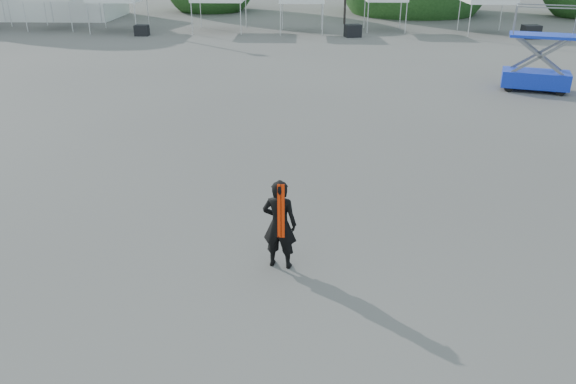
{
  "coord_description": "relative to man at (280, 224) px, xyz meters",
  "views": [
    {
      "loc": [
        0.47,
        -10.18,
        5.56
      ],
      "look_at": [
        0.12,
        -0.72,
        1.3
      ],
      "focal_mm": 35.0,
      "sensor_mm": 36.0,
      "label": 1
    }
  ],
  "objects": [
    {
      "name": "crate_mid",
      "position": [
        3.21,
        27.26,
        -0.49
      ],
      "size": [
        1.12,
        0.96,
        0.76
      ],
      "primitive_type": "cube",
      "rotation": [
        0.0,
        0.0,
        0.24
      ],
      "color": "black",
      "rests_on": "ground"
    },
    {
      "name": "scissor_lift",
      "position": [
        9.57,
        13.73,
        0.78
      ],
      "size": [
        2.8,
        1.96,
        3.28
      ],
      "rotation": [
        0.0,
        0.0,
        -0.3
      ],
      "color": "#0C259E",
      "rests_on": "ground"
    },
    {
      "name": "ground",
      "position": [
        0.01,
        1.19,
        -0.87
      ],
      "size": [
        120.0,
        120.0,
        0.0
      ],
      "primitive_type": "plane",
      "color": "#474442",
      "rests_on": "ground"
    },
    {
      "name": "crate_east",
      "position": [
        14.13,
        27.06,
        -0.47
      ],
      "size": [
        1.1,
        0.89,
        0.8
      ],
      "primitive_type": "cube",
      "rotation": [
        0.0,
        0.0,
        0.1
      ],
      "color": "black",
      "rests_on": "ground"
    },
    {
      "name": "man",
      "position": [
        0.0,
        0.0,
        0.0
      ],
      "size": [
        0.7,
        0.53,
        1.73
      ],
      "rotation": [
        0.0,
        0.0,
        2.94
      ],
      "color": "black",
      "rests_on": "ground"
    },
    {
      "name": "crate_west",
      "position": [
        -10.14,
        27.28,
        -0.54
      ],
      "size": [
        0.85,
        0.67,
        0.66
      ],
      "primitive_type": "cube",
      "rotation": [
        0.0,
        0.0,
        -0.01
      ],
      "color": "black",
      "rests_on": "ground"
    }
  ]
}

